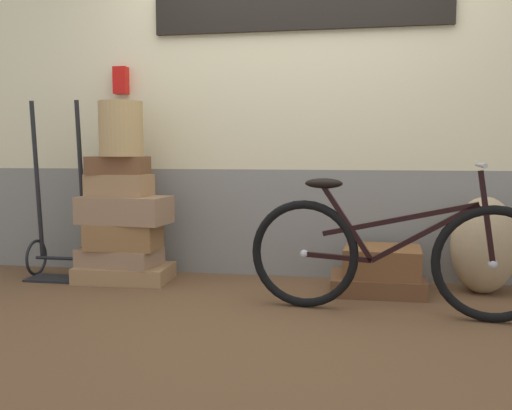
# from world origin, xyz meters

# --- Properties ---
(ground) EXTENTS (9.49, 5.20, 0.06)m
(ground) POSITION_xyz_m (0.00, 0.00, -0.03)
(ground) COLOR brown
(station_building) EXTENTS (7.49, 0.74, 2.82)m
(station_building) POSITION_xyz_m (0.01, 0.85, 1.41)
(station_building) COLOR gray
(station_building) RESTS_ON ground
(suitcase_0) EXTENTS (0.67, 0.41, 0.11)m
(suitcase_0) POSITION_xyz_m (-1.18, 0.41, 0.06)
(suitcase_0) COLOR #9E754C
(suitcase_0) RESTS_ON ground
(suitcase_1) EXTENTS (0.59, 0.38, 0.12)m
(suitcase_1) POSITION_xyz_m (-1.21, 0.41, 0.17)
(suitcase_1) COLOR #937051
(suitcase_1) RESTS_ON suitcase_0
(suitcase_2) EXTENTS (0.50, 0.28, 0.18)m
(suitcase_2) POSITION_xyz_m (-1.17, 0.38, 0.33)
(suitcase_2) COLOR olive
(suitcase_2) RESTS_ON suitcase_1
(suitcase_3) EXTENTS (0.65, 0.38, 0.19)m
(suitcase_3) POSITION_xyz_m (-1.17, 0.40, 0.51)
(suitcase_3) COLOR #937051
(suitcase_3) RESTS_ON suitcase_2
(suitcase_4) EXTENTS (0.45, 0.29, 0.15)m
(suitcase_4) POSITION_xyz_m (-1.21, 0.42, 0.68)
(suitcase_4) COLOR #9E754C
(suitcase_4) RESTS_ON suitcase_3
(suitcase_5) EXTENTS (0.42, 0.23, 0.12)m
(suitcase_5) POSITION_xyz_m (-1.22, 0.42, 0.82)
(suitcase_5) COLOR brown
(suitcase_5) RESTS_ON suitcase_4
(suitcase_6) EXTENTS (0.60, 0.44, 0.11)m
(suitcase_6) POSITION_xyz_m (0.58, 0.39, 0.06)
(suitcase_6) COLOR brown
(suitcase_6) RESTS_ON ground
(suitcase_7) EXTENTS (0.51, 0.45, 0.19)m
(suitcase_7) POSITION_xyz_m (0.61, 0.41, 0.21)
(suitcase_7) COLOR brown
(suitcase_7) RESTS_ON suitcase_6
(wicker_basket) EXTENTS (0.30, 0.30, 0.38)m
(wicker_basket) POSITION_xyz_m (-1.18, 0.40, 1.08)
(wicker_basket) COLOR tan
(wicker_basket) RESTS_ON suitcase_5
(luggage_trolley) EXTENTS (0.43, 0.35, 1.28)m
(luggage_trolley) POSITION_xyz_m (-1.69, 0.44, 0.30)
(luggage_trolley) COLOR black
(luggage_trolley) RESTS_ON ground
(burlap_sack) EXTENTS (0.42, 0.35, 0.63)m
(burlap_sack) POSITION_xyz_m (1.26, 0.49, 0.32)
(burlap_sack) COLOR tan
(burlap_sack) RESTS_ON ground
(bicycle) EXTENTS (1.66, 0.46, 0.86)m
(bicycle) POSITION_xyz_m (0.64, -0.10, 0.34)
(bicycle) COLOR black
(bicycle) RESTS_ON ground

